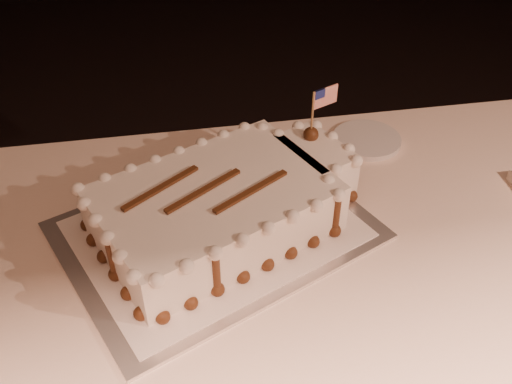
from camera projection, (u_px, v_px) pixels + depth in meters
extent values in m
cube|color=#FFDCC5|center=(287.00, 347.00, 1.35)|extent=(2.40, 0.80, 0.75)
cube|color=silver|center=(216.00, 231.00, 1.11)|extent=(0.69, 0.62, 0.01)
cube|color=white|center=(216.00, 229.00, 1.11)|extent=(0.62, 0.56, 0.00)
cube|color=white|center=(214.00, 209.00, 1.08)|extent=(0.50, 0.43, 0.10)
cube|color=white|center=(314.00, 166.00, 1.18)|extent=(0.16, 0.19, 0.10)
sphere|color=#582D16|center=(163.00, 317.00, 0.93)|extent=(0.03, 0.03, 0.03)
sphere|color=#582D16|center=(191.00, 303.00, 0.96)|extent=(0.03, 0.03, 0.03)
sphere|color=#582D16|center=(217.00, 289.00, 0.98)|extent=(0.03, 0.03, 0.03)
sphere|color=#582D16|center=(243.00, 277.00, 1.00)|extent=(0.03, 0.03, 0.03)
sphere|color=#582D16|center=(267.00, 264.00, 1.02)|extent=(0.03, 0.03, 0.03)
sphere|color=#582D16|center=(291.00, 253.00, 1.05)|extent=(0.03, 0.03, 0.03)
sphere|color=#582D16|center=(313.00, 241.00, 1.07)|extent=(0.03, 0.03, 0.03)
sphere|color=#582D16|center=(334.00, 231.00, 1.09)|extent=(0.03, 0.03, 0.03)
sphere|color=#582D16|center=(324.00, 217.00, 1.12)|extent=(0.03, 0.03, 0.03)
sphere|color=#582D16|center=(332.00, 205.00, 1.15)|extent=(0.03, 0.03, 0.03)
sphere|color=#582D16|center=(351.00, 196.00, 1.17)|extent=(0.03, 0.03, 0.03)
sphere|color=#582D16|center=(344.00, 184.00, 1.20)|extent=(0.03, 0.03, 0.03)
sphere|color=#582D16|center=(328.00, 171.00, 1.24)|extent=(0.03, 0.03, 0.03)
sphere|color=#582D16|center=(313.00, 160.00, 1.27)|extent=(0.03, 0.03, 0.03)
sphere|color=#582D16|center=(296.00, 161.00, 1.27)|extent=(0.03, 0.03, 0.03)
sphere|color=#582D16|center=(277.00, 169.00, 1.25)|extent=(0.03, 0.03, 0.03)
sphere|color=#582D16|center=(262.00, 162.00, 1.26)|extent=(0.03, 0.03, 0.03)
sphere|color=#582D16|center=(245.00, 162.00, 1.26)|extent=(0.03, 0.03, 0.03)
sphere|color=#582D16|center=(225.00, 170.00, 1.24)|extent=(0.03, 0.03, 0.03)
sphere|color=#582D16|center=(204.00, 178.00, 1.22)|extent=(0.03, 0.03, 0.03)
sphere|color=#582D16|center=(182.00, 187.00, 1.20)|extent=(0.03, 0.03, 0.03)
sphere|color=#582D16|center=(160.00, 196.00, 1.17)|extent=(0.03, 0.03, 0.03)
sphere|color=#582D16|center=(137.00, 205.00, 1.15)|extent=(0.03, 0.03, 0.03)
sphere|color=#582D16|center=(112.00, 215.00, 1.13)|extent=(0.03, 0.03, 0.03)
sphere|color=#582D16|center=(87.00, 225.00, 1.11)|extent=(0.03, 0.03, 0.03)
sphere|color=#582D16|center=(93.00, 240.00, 1.07)|extent=(0.03, 0.03, 0.03)
sphere|color=#582D16|center=(104.00, 256.00, 1.04)|extent=(0.03, 0.03, 0.03)
sphere|color=#582D16|center=(116.00, 274.00, 1.01)|extent=(0.03, 0.03, 0.03)
sphere|color=#582D16|center=(128.00, 293.00, 0.97)|extent=(0.03, 0.03, 0.03)
sphere|color=#582D16|center=(141.00, 313.00, 0.94)|extent=(0.03, 0.03, 0.03)
sphere|color=white|center=(157.00, 280.00, 0.88)|extent=(0.03, 0.03, 0.03)
sphere|color=white|center=(187.00, 266.00, 0.90)|extent=(0.03, 0.03, 0.03)
sphere|color=white|center=(215.00, 253.00, 0.92)|extent=(0.03, 0.03, 0.03)
sphere|color=white|center=(242.00, 240.00, 0.95)|extent=(0.03, 0.03, 0.03)
sphere|color=white|center=(268.00, 228.00, 0.97)|extent=(0.03, 0.03, 0.03)
sphere|color=white|center=(293.00, 217.00, 0.99)|extent=(0.03, 0.03, 0.03)
sphere|color=white|center=(316.00, 206.00, 1.01)|extent=(0.03, 0.03, 0.03)
sphere|color=white|center=(339.00, 195.00, 1.04)|extent=(0.03, 0.03, 0.03)
sphere|color=white|center=(328.00, 181.00, 1.07)|extent=(0.03, 0.03, 0.03)
sphere|color=white|center=(336.00, 170.00, 1.09)|extent=(0.03, 0.03, 0.03)
sphere|color=white|center=(356.00, 161.00, 1.12)|extent=(0.03, 0.03, 0.03)
sphere|color=white|center=(349.00, 149.00, 1.15)|extent=(0.03, 0.03, 0.03)
sphere|color=white|center=(332.00, 137.00, 1.18)|extent=(0.03, 0.03, 0.03)
sphere|color=white|center=(316.00, 126.00, 1.21)|extent=(0.03, 0.03, 0.03)
sphere|color=white|center=(298.00, 127.00, 1.21)|extent=(0.03, 0.03, 0.03)
sphere|color=white|center=(278.00, 135.00, 1.19)|extent=(0.03, 0.03, 0.03)
sphere|color=white|center=(262.00, 128.00, 1.21)|extent=(0.03, 0.03, 0.03)
sphere|color=white|center=(245.00, 128.00, 1.21)|extent=(0.03, 0.03, 0.03)
sphere|color=white|center=(223.00, 136.00, 1.19)|extent=(0.03, 0.03, 0.03)
sphere|color=white|center=(202.00, 144.00, 1.16)|extent=(0.03, 0.03, 0.03)
sphere|color=white|center=(179.00, 152.00, 1.14)|extent=(0.03, 0.03, 0.03)
sphere|color=white|center=(155.00, 161.00, 1.12)|extent=(0.03, 0.03, 0.03)
sphere|color=white|center=(131.00, 170.00, 1.09)|extent=(0.03, 0.03, 0.03)
sphere|color=white|center=(105.00, 179.00, 1.07)|extent=(0.03, 0.03, 0.03)
sphere|color=white|center=(78.00, 189.00, 1.05)|extent=(0.03, 0.03, 0.03)
sphere|color=white|center=(84.00, 204.00, 1.02)|extent=(0.03, 0.03, 0.03)
sphere|color=white|center=(95.00, 220.00, 0.98)|extent=(0.03, 0.03, 0.03)
sphere|color=white|center=(107.00, 238.00, 0.95)|extent=(0.03, 0.03, 0.03)
sphere|color=white|center=(120.00, 257.00, 0.92)|extent=(0.03, 0.03, 0.03)
sphere|color=white|center=(134.00, 277.00, 0.88)|extent=(0.03, 0.03, 0.03)
cylinder|color=#582D16|center=(216.00, 273.00, 0.95)|extent=(0.01, 0.01, 0.09)
sphere|color=#582D16|center=(217.00, 289.00, 0.98)|extent=(0.02, 0.02, 0.02)
cylinder|color=#582D16|center=(336.00, 214.00, 1.07)|extent=(0.01, 0.01, 0.09)
sphere|color=#582D16|center=(334.00, 230.00, 1.09)|extent=(0.02, 0.02, 0.02)
cylinder|color=#582D16|center=(330.00, 156.00, 1.21)|extent=(0.01, 0.01, 0.09)
sphere|color=#582D16|center=(329.00, 171.00, 1.24)|extent=(0.02, 0.02, 0.02)
cylinder|color=#582D16|center=(245.00, 146.00, 1.24)|extent=(0.01, 0.01, 0.09)
sphere|color=#582D16|center=(245.00, 161.00, 1.26)|extent=(0.02, 0.02, 0.02)
cylinder|color=#582D16|center=(134.00, 189.00, 1.12)|extent=(0.01, 0.01, 0.09)
sphere|color=#582D16|center=(137.00, 204.00, 1.15)|extent=(0.02, 0.02, 0.02)
cylinder|color=#582D16|center=(112.00, 257.00, 0.98)|extent=(0.01, 0.01, 0.09)
sphere|color=#582D16|center=(115.00, 273.00, 1.00)|extent=(0.02, 0.02, 0.02)
cube|color=#582D16|center=(161.00, 188.00, 1.04)|extent=(0.15, 0.11, 0.01)
cube|color=#582D16|center=(203.00, 190.00, 1.03)|extent=(0.15, 0.11, 0.01)
cube|color=#582D16|center=(251.00, 191.00, 1.03)|extent=(0.15, 0.10, 0.01)
sphere|color=#582D16|center=(311.00, 135.00, 1.17)|extent=(0.03, 0.03, 0.03)
cylinder|color=#AD794A|center=(312.00, 119.00, 1.15)|extent=(0.00, 0.00, 0.12)
cube|color=red|center=(326.00, 97.00, 1.13)|extent=(0.05, 0.03, 0.04)
cube|color=navy|center=(320.00, 94.00, 1.12)|extent=(0.02, 0.01, 0.02)
cylinder|color=silver|center=(367.00, 140.00, 1.35)|extent=(0.16, 0.16, 0.01)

